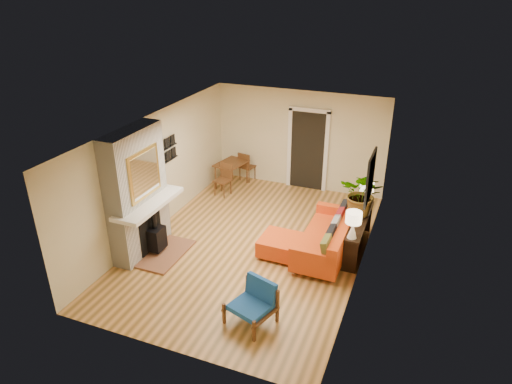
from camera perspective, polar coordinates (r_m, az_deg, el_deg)
room_shell at (r=11.27m, az=7.46°, el=4.88°), size 6.50×6.50×6.50m
fireplace at (r=9.25m, az=-14.42°, el=-0.50°), size 1.09×1.68×2.60m
sofa at (r=9.37m, az=9.23°, el=-5.68°), size 0.93×2.13×0.84m
ottoman at (r=9.31m, az=3.05°, el=-6.59°), size 0.80×0.80×0.40m
blue_chair at (r=7.61m, az=-0.19°, el=-13.38°), size 0.86×0.85×0.72m
dining_table at (r=12.14m, az=-2.86°, el=3.03°), size 0.85×1.56×0.82m
console_table at (r=9.50m, az=12.68°, el=-4.08°), size 0.34×1.85×0.72m
lamp_near at (r=8.59m, az=12.07°, el=-3.66°), size 0.30×0.30×0.54m
lamp_far at (r=9.88m, az=13.62°, el=0.17°), size 0.30×0.30×0.54m
houseplant at (r=9.40m, az=13.19°, el=-0.21°), size 0.92×0.82×0.95m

